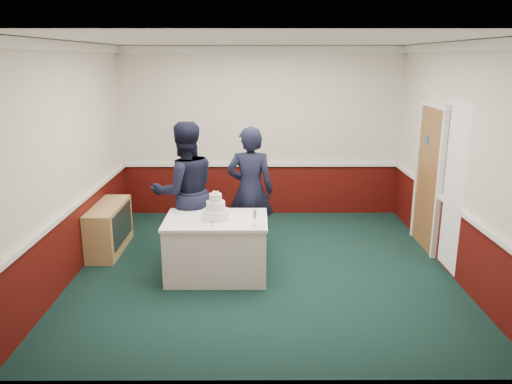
{
  "coord_description": "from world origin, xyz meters",
  "views": [
    {
      "loc": [
        -0.12,
        -6.37,
        2.79
      ],
      "look_at": [
        -0.1,
        -0.1,
        1.1
      ],
      "focal_mm": 35.0,
      "sensor_mm": 36.0,
      "label": 1
    }
  ],
  "objects_px": {
    "sideboard": "(109,228)",
    "cake_knife": "(212,223)",
    "person_man": "(185,191)",
    "person_woman": "(250,190)",
    "wedding_cake": "(216,210)",
    "champagne_flute": "(255,215)",
    "cake_table": "(217,247)"
  },
  "relations": [
    {
      "from": "sideboard",
      "to": "cake_knife",
      "type": "bearing_deg",
      "value": -34.01
    },
    {
      "from": "person_man",
      "to": "person_woman",
      "type": "distance_m",
      "value": 0.94
    },
    {
      "from": "sideboard",
      "to": "person_man",
      "type": "relative_size",
      "value": 0.61
    },
    {
      "from": "wedding_cake",
      "to": "cake_knife",
      "type": "bearing_deg",
      "value": -98.53
    },
    {
      "from": "person_woman",
      "to": "champagne_flute",
      "type": "bearing_deg",
      "value": 96.98
    },
    {
      "from": "person_man",
      "to": "cake_table",
      "type": "bearing_deg",
      "value": 104.71
    },
    {
      "from": "cake_table",
      "to": "person_woman",
      "type": "height_order",
      "value": "person_woman"
    },
    {
      "from": "cake_knife",
      "to": "person_woman",
      "type": "xyz_separation_m",
      "value": [
        0.47,
        1.06,
        0.14
      ]
    },
    {
      "from": "sideboard",
      "to": "cake_knife",
      "type": "xyz_separation_m",
      "value": [
        1.63,
        -1.1,
        0.44
      ]
    },
    {
      "from": "cake_table",
      "to": "person_woman",
      "type": "bearing_deg",
      "value": 63.16
    },
    {
      "from": "sideboard",
      "to": "champagne_flute",
      "type": "relative_size",
      "value": 5.85
    },
    {
      "from": "cake_knife",
      "to": "champagne_flute",
      "type": "relative_size",
      "value": 1.07
    },
    {
      "from": "person_man",
      "to": "person_woman",
      "type": "bearing_deg",
      "value": 171.94
    },
    {
      "from": "sideboard",
      "to": "champagne_flute",
      "type": "height_order",
      "value": "champagne_flute"
    },
    {
      "from": "cake_table",
      "to": "person_woman",
      "type": "relative_size",
      "value": 0.71
    },
    {
      "from": "wedding_cake",
      "to": "person_man",
      "type": "bearing_deg",
      "value": 126.96
    },
    {
      "from": "cake_knife",
      "to": "person_man",
      "type": "height_order",
      "value": "person_man"
    },
    {
      "from": "cake_knife",
      "to": "sideboard",
      "type": "bearing_deg",
      "value": 139.93
    },
    {
      "from": "champagne_flute",
      "to": "person_woman",
      "type": "xyz_separation_m",
      "value": [
        -0.06,
        1.14,
        0.01
      ]
    },
    {
      "from": "cake_table",
      "to": "wedding_cake",
      "type": "bearing_deg",
      "value": 90.0
    },
    {
      "from": "sideboard",
      "to": "wedding_cake",
      "type": "relative_size",
      "value": 3.3
    },
    {
      "from": "cake_knife",
      "to": "person_woman",
      "type": "height_order",
      "value": "person_woman"
    },
    {
      "from": "wedding_cake",
      "to": "cake_knife",
      "type": "xyz_separation_m",
      "value": [
        -0.03,
        -0.2,
        -0.11
      ]
    },
    {
      "from": "sideboard",
      "to": "wedding_cake",
      "type": "xyz_separation_m",
      "value": [
        1.66,
        -0.9,
        0.55
      ]
    },
    {
      "from": "wedding_cake",
      "to": "champagne_flute",
      "type": "xyz_separation_m",
      "value": [
        0.5,
        -0.28,
        0.03
      ]
    },
    {
      "from": "sideboard",
      "to": "person_woman",
      "type": "height_order",
      "value": "person_woman"
    },
    {
      "from": "sideboard",
      "to": "person_man",
      "type": "xyz_separation_m",
      "value": [
        1.19,
        -0.27,
        0.63
      ]
    },
    {
      "from": "wedding_cake",
      "to": "sideboard",
      "type": "bearing_deg",
      "value": 151.53
    },
    {
      "from": "wedding_cake",
      "to": "person_woman",
      "type": "xyz_separation_m",
      "value": [
        0.44,
        0.86,
        0.03
      ]
    },
    {
      "from": "person_man",
      "to": "wedding_cake",
      "type": "bearing_deg",
      "value": 104.71
    },
    {
      "from": "sideboard",
      "to": "cake_table",
      "type": "xyz_separation_m",
      "value": [
        1.66,
        -0.9,
        0.05
      ]
    },
    {
      "from": "wedding_cake",
      "to": "person_woman",
      "type": "bearing_deg",
      "value": 63.16
    }
  ]
}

